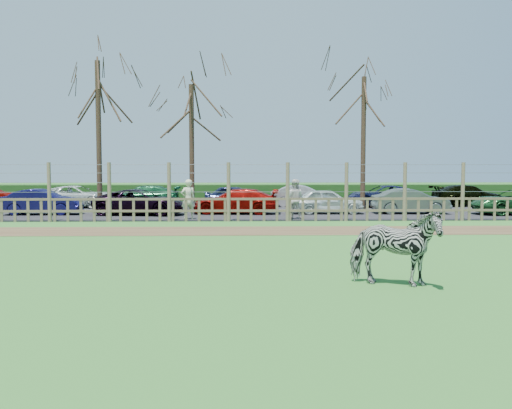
{
  "coord_description": "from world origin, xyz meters",
  "views": [
    {
      "loc": [
        0.47,
        -16.04,
        2.4
      ],
      "look_at": [
        1.0,
        2.5,
        1.1
      ],
      "focal_mm": 40.0,
      "sensor_mm": 36.0,
      "label": 1
    }
  ],
  "objects_px": {
    "visitor_a": "(188,199)",
    "tree_mid": "(191,116)",
    "visitor_b": "(295,199)",
    "car_9": "(143,196)",
    "car_2": "(140,202)",
    "car_4": "(327,201)",
    "car_8": "(77,197)",
    "car_1": "(42,202)",
    "zebra": "(395,247)",
    "car_11": "(303,196)",
    "crow": "(405,233)",
    "tree_left": "(98,99)",
    "car_13": "(468,196)",
    "tree_right": "(364,111)",
    "car_5": "(411,201)",
    "car_3": "(236,201)",
    "car_10": "(236,196)",
    "car_12": "(383,196)"
  },
  "relations": [
    {
      "from": "crow",
      "to": "car_3",
      "type": "bearing_deg",
      "value": 123.78
    },
    {
      "from": "visitor_a",
      "to": "car_8",
      "type": "distance_m",
      "value": 9.7
    },
    {
      "from": "tree_left",
      "to": "zebra",
      "type": "xyz_separation_m",
      "value": [
        10.03,
        -17.47,
        -4.85
      ]
    },
    {
      "from": "car_4",
      "to": "tree_right",
      "type": "bearing_deg",
      "value": -40.48
    },
    {
      "from": "car_2",
      "to": "car_3",
      "type": "xyz_separation_m",
      "value": [
        4.49,
        0.44,
        0.0
      ]
    },
    {
      "from": "car_8",
      "to": "car_9",
      "type": "bearing_deg",
      "value": -82.53
    },
    {
      "from": "visitor_b",
      "to": "car_9",
      "type": "height_order",
      "value": "visitor_b"
    },
    {
      "from": "car_2",
      "to": "car_4",
      "type": "distance_m",
      "value": 8.93
    },
    {
      "from": "tree_mid",
      "to": "car_12",
      "type": "xyz_separation_m",
      "value": [
        10.5,
        2.13,
        -4.23
      ]
    },
    {
      "from": "tree_left",
      "to": "car_2",
      "type": "xyz_separation_m",
      "value": [
        2.27,
        -1.6,
        -4.98
      ]
    },
    {
      "from": "tree_left",
      "to": "visitor_b",
      "type": "height_order",
      "value": "tree_left"
    },
    {
      "from": "car_3",
      "to": "car_4",
      "type": "xyz_separation_m",
      "value": [
        4.43,
        -0.04,
        0.0
      ]
    },
    {
      "from": "tree_left",
      "to": "crow",
      "type": "distance_m",
      "value": 16.76
    },
    {
      "from": "car_2",
      "to": "crow",
      "type": "bearing_deg",
      "value": -120.97
    },
    {
      "from": "crow",
      "to": "car_4",
      "type": "relative_size",
      "value": 0.08
    },
    {
      "from": "tree_mid",
      "to": "car_4",
      "type": "bearing_deg",
      "value": -18.15
    },
    {
      "from": "car_3",
      "to": "car_2",
      "type": "bearing_deg",
      "value": -78.95
    },
    {
      "from": "car_3",
      "to": "visitor_b",
      "type": "bearing_deg",
      "value": 51.02
    },
    {
      "from": "visitor_b",
      "to": "car_1",
      "type": "relative_size",
      "value": 0.47
    },
    {
      "from": "tree_mid",
      "to": "zebra",
      "type": "distance_m",
      "value": 19.71
    },
    {
      "from": "zebra",
      "to": "visitor_b",
      "type": "relative_size",
      "value": 1.05
    },
    {
      "from": "crow",
      "to": "car_4",
      "type": "xyz_separation_m",
      "value": [
        -1.3,
        8.52,
        0.53
      ]
    },
    {
      "from": "crow",
      "to": "car_5",
      "type": "xyz_separation_m",
      "value": [
        2.74,
        8.44,
        0.53
      ]
    },
    {
      "from": "crow",
      "to": "car_1",
      "type": "relative_size",
      "value": 0.08
    },
    {
      "from": "tree_right",
      "to": "car_2",
      "type": "height_order",
      "value": "tree_right"
    },
    {
      "from": "visitor_a",
      "to": "tree_mid",
      "type": "bearing_deg",
      "value": -107.16
    },
    {
      "from": "car_9",
      "to": "car_11",
      "type": "height_order",
      "value": "same"
    },
    {
      "from": "tree_right",
      "to": "car_5",
      "type": "xyz_separation_m",
      "value": [
        1.74,
        -2.78,
        -4.6
      ]
    },
    {
      "from": "car_11",
      "to": "car_10",
      "type": "bearing_deg",
      "value": 97.61
    },
    {
      "from": "car_13",
      "to": "car_4",
      "type": "bearing_deg",
      "value": 112.72
    },
    {
      "from": "car_8",
      "to": "car_9",
      "type": "distance_m",
      "value": 3.6
    },
    {
      "from": "tree_mid",
      "to": "car_5",
      "type": "height_order",
      "value": "tree_mid"
    },
    {
      "from": "visitor_b",
      "to": "car_13",
      "type": "relative_size",
      "value": 0.42
    },
    {
      "from": "car_3",
      "to": "car_5",
      "type": "xyz_separation_m",
      "value": [
        8.47,
        -0.13,
        0.0
      ]
    },
    {
      "from": "tree_left",
      "to": "car_13",
      "type": "height_order",
      "value": "tree_left"
    },
    {
      "from": "zebra",
      "to": "visitor_a",
      "type": "distance_m",
      "value": 14.68
    },
    {
      "from": "visitor_a",
      "to": "car_1",
      "type": "xyz_separation_m",
      "value": [
        -7.12,
        2.43,
        -0.26
      ]
    },
    {
      "from": "tree_left",
      "to": "crow",
      "type": "relative_size",
      "value": 27.8
    },
    {
      "from": "tree_mid",
      "to": "car_9",
      "type": "bearing_deg",
      "value": 143.0
    },
    {
      "from": "car_3",
      "to": "car_11",
      "type": "height_order",
      "value": "same"
    },
    {
      "from": "tree_right",
      "to": "car_1",
      "type": "relative_size",
      "value": 2.02
    },
    {
      "from": "car_2",
      "to": "car_3",
      "type": "relative_size",
      "value": 1.04
    },
    {
      "from": "car_4",
      "to": "car_8",
      "type": "height_order",
      "value": "same"
    },
    {
      "from": "tree_mid",
      "to": "visitor_a",
      "type": "height_order",
      "value": "tree_mid"
    },
    {
      "from": "car_1",
      "to": "car_10",
      "type": "height_order",
      "value": "same"
    },
    {
      "from": "car_11",
      "to": "car_8",
      "type": "bearing_deg",
      "value": 97.03
    },
    {
      "from": "visitor_a",
      "to": "car_9",
      "type": "relative_size",
      "value": 0.42
    },
    {
      "from": "car_9",
      "to": "visitor_a",
      "type": "bearing_deg",
      "value": 21.83
    },
    {
      "from": "car_5",
      "to": "car_10",
      "type": "distance_m",
      "value": 9.68
    },
    {
      "from": "car_8",
      "to": "car_9",
      "type": "height_order",
      "value": "same"
    }
  ]
}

